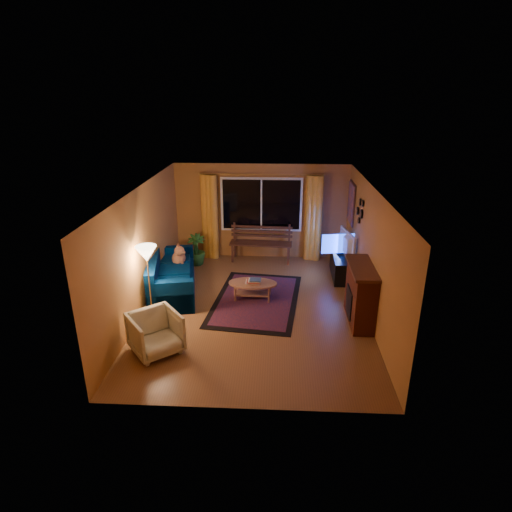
{
  "coord_description": "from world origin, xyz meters",
  "views": [
    {
      "loc": [
        0.43,
        -7.86,
        4.23
      ],
      "look_at": [
        0.0,
        0.3,
        1.05
      ],
      "focal_mm": 30.0,
      "sensor_mm": 36.0,
      "label": 1
    }
  ],
  "objects_px": {
    "bench": "(261,252)",
    "floor_lamp": "(149,284)",
    "coffee_table": "(253,290)",
    "sofa": "(172,273)",
    "armchair": "(155,331)",
    "tv_console": "(341,266)"
  },
  "relations": [
    {
      "from": "bench",
      "to": "floor_lamp",
      "type": "xyz_separation_m",
      "value": [
        -2.0,
        -3.22,
        0.53
      ]
    },
    {
      "from": "sofa",
      "to": "floor_lamp",
      "type": "relative_size",
      "value": 1.43
    },
    {
      "from": "bench",
      "to": "tv_console",
      "type": "bearing_deg",
      "value": -20.73
    },
    {
      "from": "armchair",
      "to": "coffee_table",
      "type": "xyz_separation_m",
      "value": [
        1.53,
        2.1,
        -0.21
      ]
    },
    {
      "from": "sofa",
      "to": "coffee_table",
      "type": "relative_size",
      "value": 2.11
    },
    {
      "from": "armchair",
      "to": "coffee_table",
      "type": "height_order",
      "value": "armchair"
    },
    {
      "from": "armchair",
      "to": "floor_lamp",
      "type": "relative_size",
      "value": 0.52
    },
    {
      "from": "bench",
      "to": "coffee_table",
      "type": "xyz_separation_m",
      "value": [
        -0.08,
        -2.21,
        -0.05
      ]
    },
    {
      "from": "coffee_table",
      "to": "tv_console",
      "type": "xyz_separation_m",
      "value": [
        2.07,
        1.3,
        0.08
      ]
    },
    {
      "from": "coffee_table",
      "to": "sofa",
      "type": "bearing_deg",
      "value": 172.48
    },
    {
      "from": "sofa",
      "to": "coffee_table",
      "type": "height_order",
      "value": "sofa"
    },
    {
      "from": "armchair",
      "to": "tv_console",
      "type": "bearing_deg",
      "value": 4.74
    },
    {
      "from": "bench",
      "to": "floor_lamp",
      "type": "distance_m",
      "value": 3.83
    },
    {
      "from": "armchair",
      "to": "sofa",
      "type": "bearing_deg",
      "value": 57.8
    },
    {
      "from": "floor_lamp",
      "to": "armchair",
      "type": "bearing_deg",
      "value": -70.54
    },
    {
      "from": "bench",
      "to": "coffee_table",
      "type": "height_order",
      "value": "bench"
    },
    {
      "from": "armchair",
      "to": "tv_console",
      "type": "distance_m",
      "value": 4.96
    },
    {
      "from": "sofa",
      "to": "armchair",
      "type": "bearing_deg",
      "value": -94.68
    },
    {
      "from": "floor_lamp",
      "to": "tv_console",
      "type": "relative_size",
      "value": 1.19
    },
    {
      "from": "bench",
      "to": "armchair",
      "type": "relative_size",
      "value": 2.03
    },
    {
      "from": "bench",
      "to": "coffee_table",
      "type": "distance_m",
      "value": 2.21
    },
    {
      "from": "bench",
      "to": "floor_lamp",
      "type": "relative_size",
      "value": 1.05
    }
  ]
}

